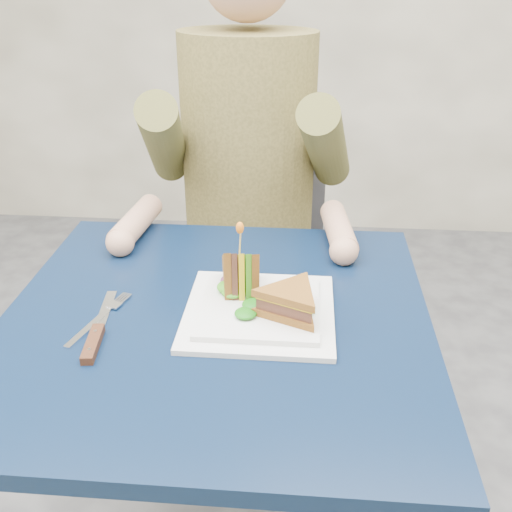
# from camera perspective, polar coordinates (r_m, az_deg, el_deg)

# --- Properties ---
(table) EXTENTS (0.75, 0.75, 0.73)m
(table) POSITION_cam_1_polar(r_m,az_deg,el_deg) (1.10, -3.74, -9.14)
(table) COLOR black
(table) RESTS_ON ground
(chair) EXTENTS (0.42, 0.40, 0.93)m
(chair) POSITION_cam_1_polar(r_m,az_deg,el_deg) (1.76, -0.39, 1.69)
(chair) COLOR #47474C
(chair) RESTS_ON ground
(diner) EXTENTS (0.54, 0.59, 0.74)m
(diner) POSITION_cam_1_polar(r_m,az_deg,el_deg) (1.53, -0.82, 12.56)
(diner) COLOR brown
(diner) RESTS_ON chair
(plate) EXTENTS (0.26, 0.26, 0.02)m
(plate) POSITION_cam_1_polar(r_m,az_deg,el_deg) (1.05, 0.32, -5.20)
(plate) COLOR white
(plate) RESTS_ON table
(sandwich_flat) EXTENTS (0.17, 0.17, 0.05)m
(sandwich_flat) POSITION_cam_1_polar(r_m,az_deg,el_deg) (1.01, 3.33, -4.37)
(sandwich_flat) COLOR brown
(sandwich_flat) RESTS_ON plate
(sandwich_upright) EXTENTS (0.09, 0.14, 0.14)m
(sandwich_upright) POSITION_cam_1_polar(r_m,az_deg,el_deg) (1.07, -1.48, -1.77)
(sandwich_upright) COLOR brown
(sandwich_upright) RESTS_ON plate
(fork) EXTENTS (0.07, 0.18, 0.01)m
(fork) POSITION_cam_1_polar(r_m,az_deg,el_deg) (1.07, -14.86, -5.91)
(fork) COLOR silver
(fork) RESTS_ON table
(knife) EXTENTS (0.04, 0.22, 0.02)m
(knife) POSITION_cam_1_polar(r_m,az_deg,el_deg) (1.03, -15.05, -7.47)
(knife) COLOR silver
(knife) RESTS_ON table
(toothpick) EXTENTS (0.01, 0.01, 0.06)m
(toothpick) POSITION_cam_1_polar(r_m,az_deg,el_deg) (1.04, -1.53, 1.30)
(toothpick) COLOR tan
(toothpick) RESTS_ON sandwich_upright
(toothpick_frill) EXTENTS (0.01, 0.01, 0.02)m
(toothpick_frill) POSITION_cam_1_polar(r_m,az_deg,el_deg) (1.03, -1.55, 2.70)
(toothpick_frill) COLOR orange
(toothpick_frill) RESTS_ON sandwich_upright
(lettuce_spill) EXTENTS (0.15, 0.13, 0.02)m
(lettuce_spill) POSITION_cam_1_polar(r_m,az_deg,el_deg) (1.05, 0.63, -3.94)
(lettuce_spill) COLOR #337A14
(lettuce_spill) RESTS_ON plate
(onion_ring) EXTENTS (0.04, 0.04, 0.02)m
(onion_ring) POSITION_cam_1_polar(r_m,az_deg,el_deg) (1.04, 1.17, -3.88)
(onion_ring) COLOR #9E4C7A
(onion_ring) RESTS_ON plate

